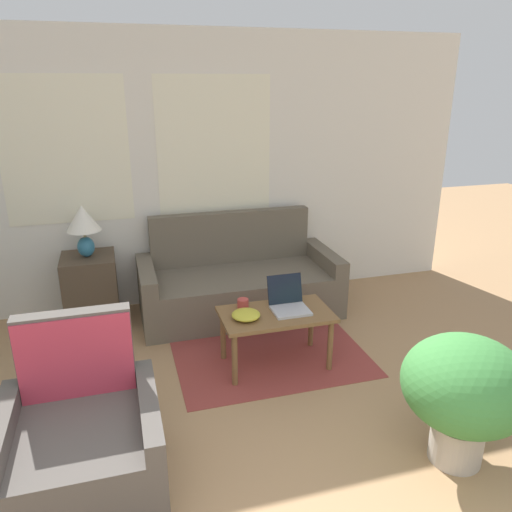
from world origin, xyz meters
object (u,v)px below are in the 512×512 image
object	(u,v)px
couch	(238,284)
table_lamp	(83,223)
cup_navy	(243,304)
armchair	(82,443)
laptop	(288,302)
potted_plant	(465,388)
snack_bowl	(246,315)
coffee_table	(276,320)

from	to	relation	value
couch	table_lamp	size ratio (longest dim) A/B	4.02
table_lamp	cup_navy	distance (m)	1.61
couch	armchair	size ratio (longest dim) A/B	2.03
laptop	potted_plant	xyz separation A→B (m)	(0.58, -1.34, -0.02)
laptop	potted_plant	world-z (taller)	potted_plant
armchair	snack_bowl	bearing A→B (deg)	36.48
laptop	coffee_table	bearing A→B (deg)	-161.35
snack_bowl	potted_plant	xyz separation A→B (m)	(0.95, -1.27, 0.01)
armchair	potted_plant	xyz separation A→B (m)	(2.11, -0.42, 0.22)
coffee_table	snack_bowl	bearing A→B (deg)	-172.32
table_lamp	coffee_table	distance (m)	1.90
laptop	snack_bowl	world-z (taller)	laptop
couch	potted_plant	bearing A→B (deg)	-72.67
snack_bowl	cup_navy	bearing A→B (deg)	82.15
couch	laptop	world-z (taller)	couch
potted_plant	table_lamp	bearing A→B (deg)	130.56
couch	laptop	size ratio (longest dim) A/B	6.27
coffee_table	potted_plant	world-z (taller)	potted_plant
armchair	snack_bowl	world-z (taller)	armchair
table_lamp	cup_navy	xyz separation A→B (m)	(1.18, -0.99, -0.48)
coffee_table	couch	bearing A→B (deg)	92.08
couch	armchair	xyz separation A→B (m)	(-1.37, -1.95, -0.00)
table_lamp	snack_bowl	xyz separation A→B (m)	(1.15, -1.18, -0.49)
snack_bowl	table_lamp	bearing A→B (deg)	134.31
couch	cup_navy	size ratio (longest dim) A/B	21.02
laptop	cup_navy	distance (m)	0.36
coffee_table	cup_navy	world-z (taller)	cup_navy
armchair	laptop	distance (m)	1.80
laptop	armchair	bearing A→B (deg)	-148.59
couch	table_lamp	world-z (taller)	table_lamp
table_lamp	potted_plant	distance (m)	3.26
coffee_table	snack_bowl	size ratio (longest dim) A/B	3.97
cup_navy	couch	bearing A→B (deg)	78.42
coffee_table	cup_navy	bearing A→B (deg)	145.53
couch	snack_bowl	size ratio (longest dim) A/B	8.67
couch	coffee_table	xyz separation A→B (m)	(0.04, -1.06, 0.12)
potted_plant	armchair	bearing A→B (deg)	168.86
table_lamp	snack_bowl	world-z (taller)	table_lamp
cup_navy	snack_bowl	world-z (taller)	cup_navy
armchair	laptop	bearing A→B (deg)	31.41
couch	table_lamp	xyz separation A→B (m)	(-1.36, 0.09, 0.70)
armchair	laptop	xyz separation A→B (m)	(1.52, 0.93, 0.24)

